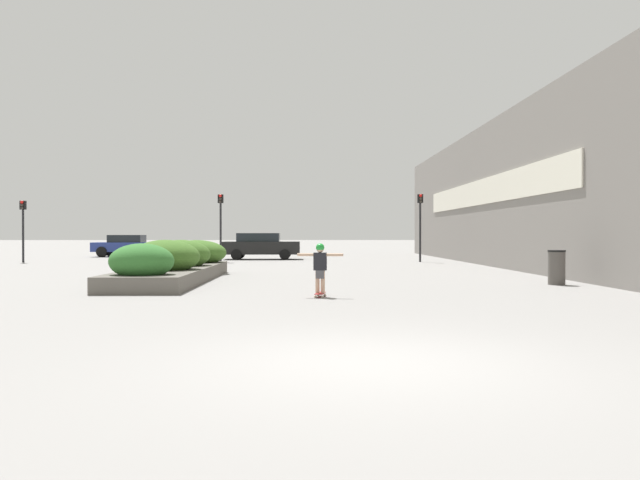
{
  "coord_description": "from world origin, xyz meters",
  "views": [
    {
      "loc": [
        -0.72,
        -7.01,
        1.44
      ],
      "look_at": [
        -0.17,
        18.15,
        1.21
      ],
      "focal_mm": 35.0,
      "sensor_mm": 36.0,
      "label": 1
    }
  ],
  "objects_px": {
    "skateboard": "(320,294)",
    "skateboarder": "(320,263)",
    "traffic_light_far_left": "(23,220)",
    "car_center_left": "(261,246)",
    "car_leftmost": "(568,245)",
    "trash_bin": "(557,267)",
    "traffic_light_right": "(420,216)",
    "traffic_light_left": "(221,216)",
    "car_center_right": "(125,245)"
  },
  "relations": [
    {
      "from": "car_center_left",
      "to": "traffic_light_left",
      "type": "distance_m",
      "value": 4.01
    },
    {
      "from": "trash_bin",
      "to": "car_center_left",
      "type": "height_order",
      "value": "car_center_left"
    },
    {
      "from": "traffic_light_left",
      "to": "traffic_light_right",
      "type": "relative_size",
      "value": 1.0
    },
    {
      "from": "car_center_right",
      "to": "traffic_light_far_left",
      "type": "bearing_deg",
      "value": 159.89
    },
    {
      "from": "car_center_left",
      "to": "traffic_light_right",
      "type": "bearing_deg",
      "value": 67.09
    },
    {
      "from": "car_center_left",
      "to": "traffic_light_right",
      "type": "distance_m",
      "value": 9.43
    },
    {
      "from": "skateboard",
      "to": "car_center_left",
      "type": "relative_size",
      "value": 0.15
    },
    {
      "from": "trash_bin",
      "to": "car_center_left",
      "type": "distance_m",
      "value": 20.77
    },
    {
      "from": "skateboard",
      "to": "trash_bin",
      "type": "relative_size",
      "value": 0.67
    },
    {
      "from": "skateboard",
      "to": "trash_bin",
      "type": "height_order",
      "value": "trash_bin"
    },
    {
      "from": "skateboard",
      "to": "traffic_light_far_left",
      "type": "distance_m",
      "value": 23.45
    },
    {
      "from": "car_leftmost",
      "to": "traffic_light_far_left",
      "type": "relative_size",
      "value": 1.42
    },
    {
      "from": "trash_bin",
      "to": "traffic_light_left",
      "type": "xyz_separation_m",
      "value": [
        -11.68,
        15.16,
        1.91
      ]
    },
    {
      "from": "traffic_light_left",
      "to": "car_leftmost",
      "type": "bearing_deg",
      "value": 10.62
    },
    {
      "from": "traffic_light_left",
      "to": "traffic_light_far_left",
      "type": "bearing_deg",
      "value": -177.22
    },
    {
      "from": "traffic_light_far_left",
      "to": "car_center_left",
      "type": "bearing_deg",
      "value": 16.91
    },
    {
      "from": "skateboard",
      "to": "traffic_light_right",
      "type": "distance_m",
      "value": 19.0
    },
    {
      "from": "car_leftmost",
      "to": "car_center_right",
      "type": "bearing_deg",
      "value": -97.82
    },
    {
      "from": "skateboarder",
      "to": "car_center_right",
      "type": "bearing_deg",
      "value": 123.78
    },
    {
      "from": "traffic_light_far_left",
      "to": "traffic_light_right",
      "type": "bearing_deg",
      "value": 0.05
    },
    {
      "from": "traffic_light_far_left",
      "to": "car_center_right",
      "type": "bearing_deg",
      "value": 69.89
    },
    {
      "from": "car_center_left",
      "to": "car_center_right",
      "type": "relative_size",
      "value": 1.14
    },
    {
      "from": "skateboard",
      "to": "car_leftmost",
      "type": "distance_m",
      "value": 26.92
    },
    {
      "from": "skateboard",
      "to": "skateboarder",
      "type": "relative_size",
      "value": 0.58
    },
    {
      "from": "skateboard",
      "to": "traffic_light_far_left",
      "type": "bearing_deg",
      "value": 138.64
    },
    {
      "from": "traffic_light_left",
      "to": "skateboard",
      "type": "bearing_deg",
      "value": -75.34
    },
    {
      "from": "skateboard",
      "to": "traffic_light_right",
      "type": "bearing_deg",
      "value": 81.65
    },
    {
      "from": "skateboard",
      "to": "car_leftmost",
      "type": "height_order",
      "value": "car_leftmost"
    },
    {
      "from": "traffic_light_left",
      "to": "traffic_light_right",
      "type": "xyz_separation_m",
      "value": [
        10.45,
        -0.47,
        -0.0
      ]
    },
    {
      "from": "traffic_light_left",
      "to": "traffic_light_far_left",
      "type": "distance_m",
      "value": 10.08
    },
    {
      "from": "car_leftmost",
      "to": "car_center_left",
      "type": "bearing_deg",
      "value": -88.09
    },
    {
      "from": "car_center_right",
      "to": "traffic_light_far_left",
      "type": "relative_size",
      "value": 1.21
    },
    {
      "from": "car_center_right",
      "to": "traffic_light_left",
      "type": "relative_size",
      "value": 1.08
    },
    {
      "from": "car_center_left",
      "to": "traffic_light_far_left",
      "type": "height_order",
      "value": "traffic_light_far_left"
    },
    {
      "from": "skateboard",
      "to": "traffic_light_right",
      "type": "relative_size",
      "value": 0.19
    },
    {
      "from": "traffic_light_right",
      "to": "car_leftmost",
      "type": "bearing_deg",
      "value": 23.83
    },
    {
      "from": "traffic_light_right",
      "to": "car_center_right",
      "type": "bearing_deg",
      "value": 155.7
    },
    {
      "from": "car_center_left",
      "to": "trash_bin",
      "type": "bearing_deg",
      "value": 28.13
    },
    {
      "from": "skateboard",
      "to": "car_center_left",
      "type": "height_order",
      "value": "car_center_left"
    },
    {
      "from": "traffic_light_far_left",
      "to": "car_leftmost",
      "type": "bearing_deg",
      "value": 8.02
    },
    {
      "from": "traffic_light_right",
      "to": "traffic_light_far_left",
      "type": "xyz_separation_m",
      "value": [
        -20.52,
        -0.02,
        -0.22
      ]
    },
    {
      "from": "trash_bin",
      "to": "traffic_light_right",
      "type": "xyz_separation_m",
      "value": [
        -1.23,
        14.69,
        1.91
      ]
    },
    {
      "from": "skateboarder",
      "to": "car_leftmost",
      "type": "xyz_separation_m",
      "value": [
        15.18,
        22.22,
        0.04
      ]
    },
    {
      "from": "car_center_right",
      "to": "traffic_light_right",
      "type": "height_order",
      "value": "traffic_light_right"
    },
    {
      "from": "trash_bin",
      "to": "traffic_light_far_left",
      "type": "distance_m",
      "value": 26.29
    },
    {
      "from": "trash_bin",
      "to": "traffic_light_far_left",
      "type": "relative_size",
      "value": 0.31
    },
    {
      "from": "car_leftmost",
      "to": "traffic_light_right",
      "type": "relative_size",
      "value": 1.27
    },
    {
      "from": "car_center_right",
      "to": "trash_bin",
      "type": "bearing_deg",
      "value": -140.25
    },
    {
      "from": "car_leftmost",
      "to": "traffic_light_right",
      "type": "distance_m",
      "value": 10.57
    },
    {
      "from": "skateboarder",
      "to": "car_center_right",
      "type": "relative_size",
      "value": 0.3
    }
  ]
}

